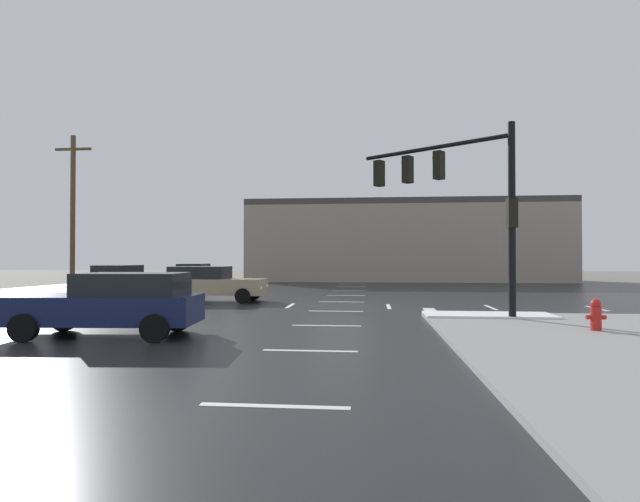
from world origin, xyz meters
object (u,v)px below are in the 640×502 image
at_px(sedan_black, 113,280).
at_px(sedan_green, 196,275).
at_px(sedan_navy, 113,303).
at_px(sedan_tan, 211,283).
at_px(traffic_signal_mast, 457,188).
at_px(fire_hydrant, 596,315).
at_px(utility_pole_far, 73,210).

bearing_deg(sedan_black, sedan_green, 172.12).
relative_size(sedan_green, sedan_navy, 1.00).
bearing_deg(sedan_tan, traffic_signal_mast, -26.71).
height_order(fire_hydrant, sedan_tan, sedan_tan).
distance_m(fire_hydrant, sedan_green, 26.77).
distance_m(fire_hydrant, utility_pole_far, 27.67).
relative_size(sedan_black, utility_pole_far, 0.50).
bearing_deg(fire_hydrant, sedan_tan, 145.71).
distance_m(sedan_navy, sedan_tan, 10.16).
bearing_deg(sedan_green, utility_pole_far, 131.39).
xyz_separation_m(sedan_black, sedan_navy, (6.97, -13.19, 0.00)).
bearing_deg(sedan_black, sedan_navy, 29.84).
relative_size(sedan_green, utility_pole_far, 0.50).
xyz_separation_m(traffic_signal_mast, fire_hydrant, (2.84, -3.51, -3.74)).
bearing_deg(sedan_navy, fire_hydrant, -177.84).
bearing_deg(fire_hydrant, sedan_navy, -173.34).
bearing_deg(fire_hydrant, utility_pole_far, 147.48).
height_order(sedan_navy, utility_pole_far, utility_pole_far).
distance_m(traffic_signal_mast, sedan_tan, 11.75).
bearing_deg(traffic_signal_mast, sedan_black, 9.46).
distance_m(sedan_green, sedan_black, 8.57).
distance_m(fire_hydrant, sedan_tan, 15.49).
bearing_deg(utility_pole_far, sedan_navy, -55.65).
bearing_deg(sedan_tan, fire_hydrant, -33.34).
xyz_separation_m(sedan_green, sedan_tan, (4.75, -11.50, 0.00)).
bearing_deg(utility_pole_far, sedan_tan, -30.21).
xyz_separation_m(traffic_signal_mast, sedan_black, (-16.17, 8.27, -3.43)).
height_order(traffic_signal_mast, fire_hydrant, traffic_signal_mast).
height_order(traffic_signal_mast, sedan_green, traffic_signal_mast).
xyz_separation_m(sedan_green, sedan_black, (-1.47, -8.44, 0.00)).
xyz_separation_m(fire_hydrant, sedan_navy, (-12.05, -1.41, 0.32)).
relative_size(fire_hydrant, utility_pole_far, 0.09).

